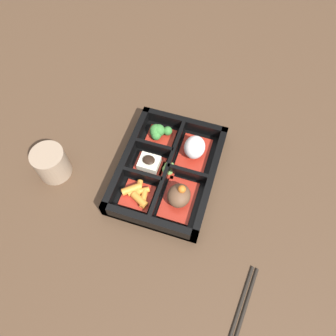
# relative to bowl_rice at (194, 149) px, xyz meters

# --- Properties ---
(ground_plane) EXTENTS (3.00, 3.00, 0.00)m
(ground_plane) POSITION_rel_bowl_rice_xyz_m (0.06, -0.04, -0.03)
(ground_plane) COLOR #4C3523
(bento_base) EXTENTS (0.26, 0.20, 0.01)m
(bento_base) POSITION_rel_bowl_rice_xyz_m (0.06, -0.04, -0.03)
(bento_base) COLOR black
(bento_base) RESTS_ON ground_plane
(bento_rim) EXTENTS (0.26, 0.20, 0.04)m
(bento_rim) POSITION_rel_bowl_rice_xyz_m (0.06, -0.04, -0.01)
(bento_rim) COLOR black
(bento_rim) RESTS_ON ground_plane
(bowl_rice) EXTENTS (0.10, 0.06, 0.05)m
(bowl_rice) POSITION_rel_bowl_rice_xyz_m (0.00, 0.00, 0.00)
(bowl_rice) COLOR maroon
(bowl_rice) RESTS_ON bento_base
(bowl_stew) EXTENTS (0.10, 0.06, 0.05)m
(bowl_stew) POSITION_rel_bowl_rice_xyz_m (0.12, 0.00, -0.01)
(bowl_stew) COLOR maroon
(bowl_stew) RESTS_ON bento_base
(bowl_greens) EXTENTS (0.06, 0.06, 0.03)m
(bowl_greens) POSITION_rel_bowl_rice_xyz_m (-0.02, -0.09, -0.01)
(bowl_greens) COLOR maroon
(bowl_greens) RESTS_ON bento_base
(bowl_tofu) EXTENTS (0.06, 0.06, 0.03)m
(bowl_tofu) POSITION_rel_bowl_rice_xyz_m (0.06, -0.08, -0.01)
(bowl_tofu) COLOR maroon
(bowl_tofu) RESTS_ON bento_base
(bowl_carrots) EXTENTS (0.06, 0.07, 0.02)m
(bowl_carrots) POSITION_rel_bowl_rice_xyz_m (0.13, -0.08, -0.02)
(bowl_carrots) COLOR maroon
(bowl_carrots) RESTS_ON bento_base
(bowl_pickles) EXTENTS (0.04, 0.03, 0.01)m
(bowl_pickles) POSITION_rel_bowl_rice_xyz_m (0.05, -0.04, -0.02)
(bowl_pickles) COLOR maroon
(bowl_pickles) RESTS_ON bento_base
(tea_cup) EXTENTS (0.07, 0.07, 0.07)m
(tea_cup) POSITION_rel_bowl_rice_xyz_m (0.13, -0.28, 0.00)
(tea_cup) COLOR gray
(tea_cup) RESTS_ON ground_plane
(chopsticks) EXTENTS (0.22, 0.04, 0.01)m
(chopsticks) POSITION_rel_bowl_rice_xyz_m (0.31, 0.16, -0.03)
(chopsticks) COLOR black
(chopsticks) RESTS_ON ground_plane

